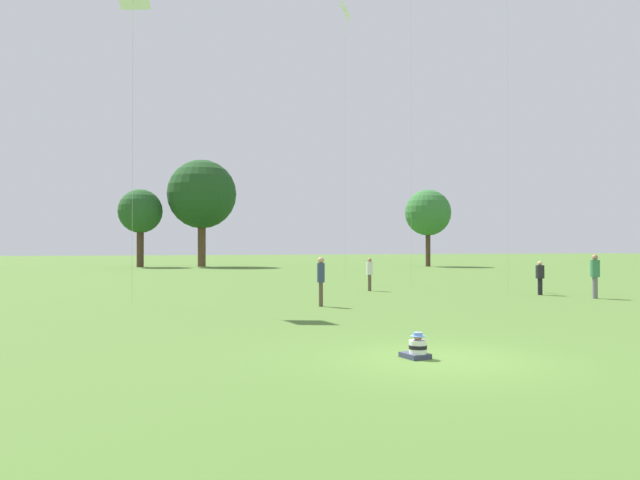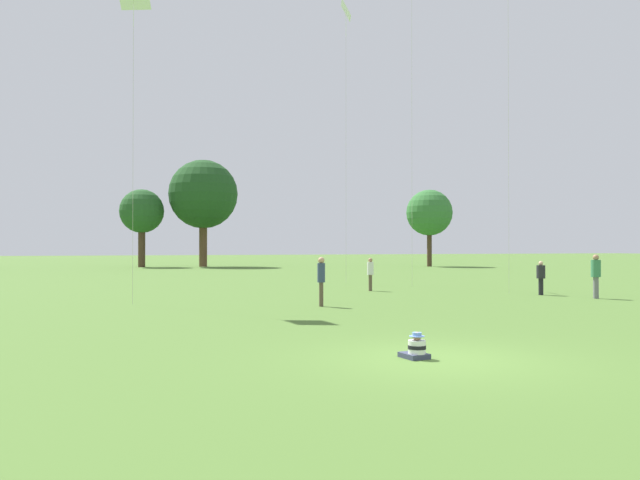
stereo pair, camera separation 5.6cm
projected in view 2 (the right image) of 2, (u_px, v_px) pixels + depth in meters
ground_plane at (438, 359)px, 12.16m from camera, size 300.00×300.00×0.00m
seated_toddler at (416, 348)px, 12.21m from camera, size 0.50×0.59×0.53m
person_standing_0 at (370, 271)px, 30.79m from camera, size 0.42×0.42×1.63m
person_standing_2 at (541, 275)px, 28.21m from camera, size 0.54×0.54×1.54m
person_standing_4 at (321, 276)px, 22.82m from camera, size 0.38×0.38×1.81m
person_standing_5 at (596, 272)px, 26.29m from camera, size 0.44×0.44×1.86m
kite_1 at (346, 20)px, 36.90m from camera, size 0.87×1.23×16.69m
kite_3 at (133, 2)px, 23.73m from camera, size 1.35×1.08×12.31m
distant_tree_0 at (203, 195)px, 67.85m from camera, size 7.47×7.47×11.64m
distant_tree_1 at (142, 212)px, 66.40m from camera, size 4.66×4.66×8.31m
distant_tree_3 at (429, 213)px, 68.52m from camera, size 5.05×5.05×8.45m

